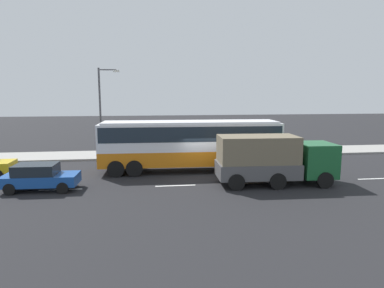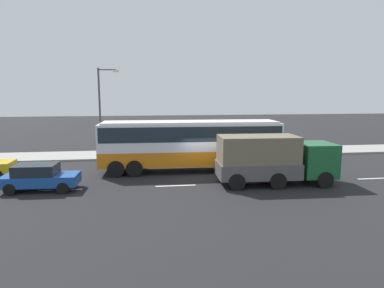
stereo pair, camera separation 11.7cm
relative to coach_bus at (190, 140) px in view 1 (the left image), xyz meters
The scene contains 8 objects.
ground_plane 2.70m from the coach_bus, 67.63° to the right, with size 120.00×120.00×0.00m, color black.
sidewalk_curb 6.94m from the coach_bus, 84.77° to the left, with size 80.00×4.00×0.15m, color gray.
lane_centreline 4.57m from the coach_bus, 65.50° to the right, with size 34.20×0.16×0.01m.
coach_bus is the anchor object (origin of this frame).
cargo_truck 6.07m from the coach_bus, 41.96° to the right, with size 7.11×2.74×2.96m.
car_blue_saloon 9.86m from the coach_bus, 158.41° to the right, with size 4.15×1.93×1.52m.
pedestrian_near_curb 6.97m from the coach_bus, 47.64° to the left, with size 0.32×0.32×1.62m.
street_lamp 8.81m from the coach_bus, 141.15° to the left, with size 1.73×0.24×7.33m.
Camera 1 is at (-3.43, -21.56, 5.51)m, focal length 31.38 mm.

